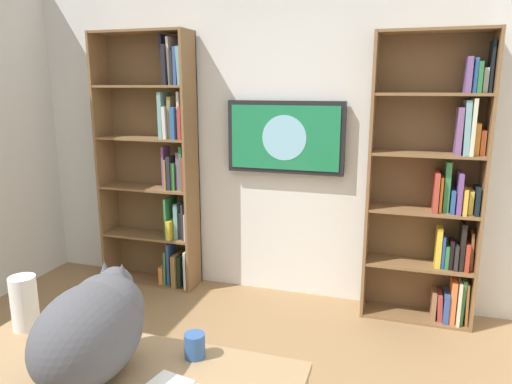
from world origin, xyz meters
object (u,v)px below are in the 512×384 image
Objects in this scene: bookshelf_left at (438,191)px; bookshelf_right at (160,166)px; wall_mounted_tv at (285,137)px; paper_towel_roll at (24,303)px; cat at (94,326)px; coffee_mug at (195,345)px.

bookshelf_left is 2.25m from bookshelf_right.
paper_towel_roll is at bearing 74.83° from wall_mounted_tv.
cat is (-0.98, 2.29, -0.15)m from bookshelf_right.
bookshelf_left reaches higher than paper_towel_roll.
coffee_mug is (-1.28, 2.09, -0.29)m from bookshelf_right.
bookshelf_left reaches higher than coffee_mug.
wall_mounted_tv reaches higher than cat.
bookshelf_right reaches higher than cat.
bookshelf_right reaches higher than bookshelf_left.
wall_mounted_tv is 9.89× the size of coffee_mug.
cat is at bearing 159.05° from paper_towel_roll.
coffee_mug is at bearing -145.16° from cat.
bookshelf_right is 2.50m from cat.
bookshelf_right reaches higher than coffee_mug.
bookshelf_right is 22.72× the size of coffee_mug.
paper_towel_roll is (0.49, -0.19, -0.07)m from cat.
wall_mounted_tv reaches higher than paper_towel_roll.
cat reaches higher than paper_towel_roll.
bookshelf_left reaches higher than cat.
cat is 2.61× the size of paper_towel_roll.
bookshelf_left is at bearing 175.88° from wall_mounted_tv.
bookshelf_left is at bearing -129.87° from paper_towel_roll.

